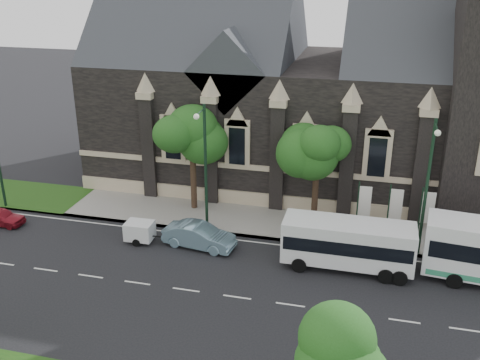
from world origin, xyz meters
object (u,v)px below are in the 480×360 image
(banner_flag_center, at_px, (393,208))
(street_lamp_near, at_px, (428,182))
(sedan, at_px, (199,236))
(car_far_red, at_px, (0,216))
(tree_walk_right, at_px, (321,144))
(tree_park_east, at_px, (343,359))
(banner_flag_right, at_px, (425,211))
(street_lamp_mid, at_px, (205,163))
(tree_walk_left, at_px, (196,136))
(box_trailer, at_px, (140,231))
(shuttle_bus, at_px, (348,242))
(banner_flag_left, at_px, (362,205))

(banner_flag_center, bearing_deg, street_lamp_near, -48.07)
(sedan, distance_m, car_far_red, 14.74)
(tree_walk_right, relative_size, banner_flag_center, 1.95)
(tree_park_east, bearing_deg, banner_flag_right, 77.35)
(tree_walk_right, relative_size, street_lamp_mid, 0.87)
(tree_walk_left, height_order, banner_flag_center, tree_walk_left)
(street_lamp_near, bearing_deg, car_far_red, -175.26)
(tree_walk_right, xyz_separation_m, street_lamp_mid, (-7.21, -3.62, -0.71))
(tree_walk_left, xyz_separation_m, box_trailer, (-2.09, -5.95, -4.94))
(tree_walk_left, relative_size, street_lamp_near, 0.85)
(tree_park_east, distance_m, shuttle_bus, 14.34)
(street_lamp_mid, height_order, banner_flag_right, street_lamp_mid)
(sedan, bearing_deg, banner_flag_center, -64.20)
(street_lamp_near, xyz_separation_m, sedan, (-13.82, -2.07, -4.32))
(street_lamp_mid, bearing_deg, banner_flag_center, 8.82)
(tree_walk_left, xyz_separation_m, shuttle_bus, (11.49, -5.99, -4.00))
(street_lamp_near, xyz_separation_m, banner_flag_center, (-1.71, 1.91, -2.73))
(banner_flag_center, xyz_separation_m, shuttle_bus, (-2.60, -4.28, -0.65))
(tree_walk_right, distance_m, sedan, 10.35)
(tree_walk_left, relative_size, sedan, 1.60)
(banner_flag_center, xyz_separation_m, car_far_red, (-26.84, -4.27, -1.77))
(tree_walk_left, relative_size, box_trailer, 2.91)
(tree_walk_left, relative_size, shuttle_bus, 0.98)
(tree_walk_left, height_order, shuttle_bus, tree_walk_left)
(tree_walk_right, height_order, shuttle_bus, tree_walk_right)
(tree_park_east, relative_size, banner_flag_center, 1.57)
(tree_walk_right, bearing_deg, tree_park_east, -81.58)
(tree_walk_right, relative_size, banner_flag_left, 1.95)
(banner_flag_center, distance_m, car_far_red, 27.24)
(box_trailer, relative_size, car_far_red, 0.74)
(car_far_red, bearing_deg, banner_flag_center, -80.64)
(shuttle_bus, height_order, box_trailer, shuttle_bus)
(tree_park_east, relative_size, shuttle_bus, 0.81)
(street_lamp_mid, relative_size, banner_flag_left, 2.25)
(tree_walk_right, distance_m, car_far_red, 23.17)
(tree_walk_right, distance_m, banner_flag_left, 4.92)
(street_lamp_mid, xyz_separation_m, shuttle_bus, (9.69, -2.38, -3.38))
(shuttle_bus, height_order, sedan, shuttle_bus)
(banner_flag_center, height_order, shuttle_bus, banner_flag_center)
(tree_park_east, xyz_separation_m, banner_flag_center, (2.11, 18.32, -2.24))
(banner_flag_right, height_order, shuttle_bus, banner_flag_right)
(tree_park_east, bearing_deg, street_lamp_near, 76.89)
(tree_walk_left, bearing_deg, shuttle_bus, -27.53)
(banner_flag_right, bearing_deg, tree_park_east, -102.65)
(car_far_red, bearing_deg, street_lamp_mid, -80.46)
(tree_walk_left, bearing_deg, street_lamp_mid, -63.53)
(box_trailer, bearing_deg, street_lamp_mid, 29.60)
(tree_walk_left, height_order, banner_flag_left, tree_walk_left)
(banner_flag_left, bearing_deg, sedan, -158.53)
(banner_flag_left, distance_m, box_trailer, 14.88)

